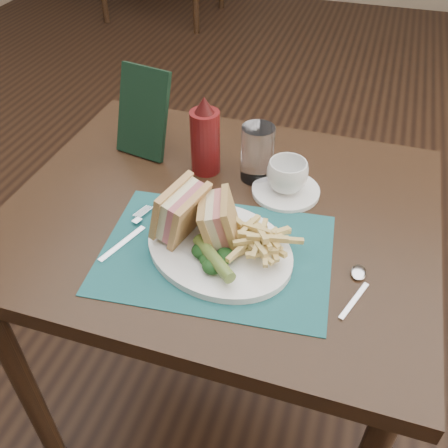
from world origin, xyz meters
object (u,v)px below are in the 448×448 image
Objects in this scene: ketchup_bottle at (205,135)px; check_presenter at (143,113)px; drinking_glass at (257,153)px; saucer at (286,191)px; coffee_cup at (287,176)px; placemat at (216,253)px; sandwich_half_b at (208,219)px; table_main at (221,318)px; sandwich_half_a at (171,207)px; plate at (219,248)px.

check_presenter is at bearing 167.67° from ketchup_bottle.
saucer is at bearing -25.44° from drinking_glass.
placemat is at bearing -110.33° from coffee_cup.
placemat is 0.25m from saucer.
table_main is at bearing 80.38° from sandwich_half_b.
drinking_glass is at bearing 88.24° from placemat.
ketchup_bottle is (-0.11, 0.26, 0.09)m from placemat.
placemat is 2.07× the size of check_presenter.
drinking_glass reaches higher than sandwich_half_a.
coffee_cup is at bearing 47.00° from sandwich_half_b.
sandwich_half_a is 0.08m from sandwich_half_b.
check_presenter reaches higher than sandwich_half_b.
table_main is 0.56m from check_presenter.
ketchup_bottle is (-0.20, 0.03, 0.05)m from coffee_cup.
saucer is (0.11, 0.21, -0.06)m from sandwich_half_b.
check_presenter is (-0.29, 0.03, 0.04)m from drinking_glass.
placemat is 0.42m from check_presenter.
sandwich_half_a is 0.33m from check_presenter.
table_main is 6.92× the size of drinking_glass.
saucer is 1.15× the size of drinking_glass.
sandwich_half_b is at bearing 177.46° from plate.
drinking_glass reaches higher than plate.
table_main is 0.49m from ketchup_bottle.
coffee_cup is 0.38m from check_presenter.
drinking_glass is 0.29m from check_presenter.
saucer is at bearing 38.09° from table_main.
sandwich_half_a is at bearing -131.48° from coffee_cup.
sandwich_half_a is (-0.06, -0.11, 0.45)m from table_main.
sandwich_half_a is at bearing -118.92° from table_main.
sandwich_half_b is at bearing -117.01° from coffee_cup.
table_main is 0.41m from saucer.
sandwich_half_a reaches higher than placemat.
table_main is 0.46m from drinking_glass.
sandwich_half_b is at bearing 8.67° from sandwich_half_a.
table_main is 0.46m from sandwich_half_b.
sandwich_half_a is 0.60× the size of ketchup_bottle.
drinking_glass is at bearing 4.59° from check_presenter.
sandwich_half_a reaches higher than coffee_cup.
drinking_glass is 0.61× the size of check_presenter.
saucer reaches higher than placemat.
sandwich_half_b is at bearing -83.63° from table_main.
check_presenter reaches higher than saucer.
plate is at bearing -35.26° from check_presenter.
check_presenter reaches higher than plate.
check_presenter is (-0.17, 0.04, 0.01)m from ketchup_bottle.
plate is 0.29m from ketchup_bottle.
drinking_glass is 0.12m from ketchup_bottle.
table_main is 2.06× the size of placemat.
plate is at bearing -109.85° from saucer.
drinking_glass is at bearing 154.56° from saucer.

